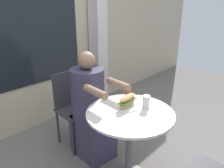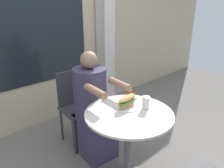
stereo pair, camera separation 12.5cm
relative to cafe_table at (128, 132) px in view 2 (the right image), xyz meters
name	(u,v)px [view 2 (the right image)]	position (x,y,z in m)	size (l,w,h in m)	color
storefront_wall	(35,20)	(0.00, 1.61, 0.85)	(8.00, 0.09, 2.80)	#B7A88E
lattice_pillar	(105,31)	(1.02, 1.45, 0.65)	(0.21, 0.21, 2.40)	beige
cafe_table	(128,132)	(0.00, 0.00, 0.00)	(0.75, 0.75, 0.74)	beige
diner_chair	(75,100)	(0.06, 0.91, -0.03)	(0.41, 0.41, 0.87)	#333338
seated_diner	(93,112)	(0.05, 0.57, -0.04)	(0.39, 0.64, 1.17)	#38334C
sandwich_on_plate	(127,102)	(0.06, 0.08, 0.24)	(0.22, 0.22, 0.11)	white
drink_cup	(146,103)	(0.16, -0.05, 0.25)	(0.07, 0.07, 0.11)	silver
condiment_bottle	(129,93)	(0.20, 0.18, 0.26)	(0.05, 0.05, 0.14)	red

